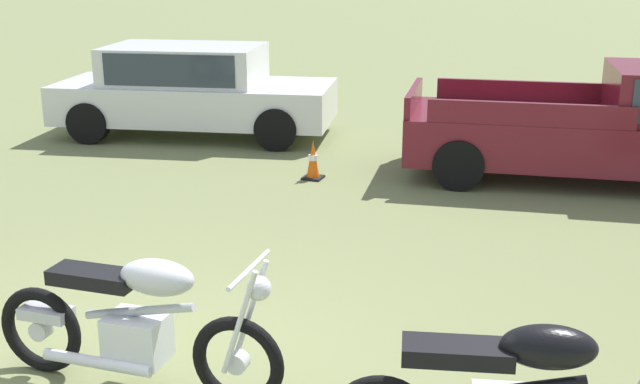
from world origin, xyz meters
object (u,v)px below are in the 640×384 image
pickup_truck_burgundy (621,124)px  car_white (191,86)px  traffic_cone (313,161)px  motorcycle_silver (137,324)px

pickup_truck_burgundy → car_white: bearing=167.9°
car_white → traffic_cone: bearing=-43.8°
motorcycle_silver → pickup_truck_burgundy: pickup_truck_burgundy is taller
motorcycle_silver → car_white: size_ratio=0.46×
car_white → traffic_cone: car_white is taller
car_white → pickup_truck_burgundy: (6.44, -0.50, -0.05)m
motorcycle_silver → car_white: (-3.41, 6.98, 0.31)m
motorcycle_silver → pickup_truck_burgundy: bearing=62.7°
motorcycle_silver → traffic_cone: 5.29m
pickup_truck_burgundy → motorcycle_silver: bearing=-122.7°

